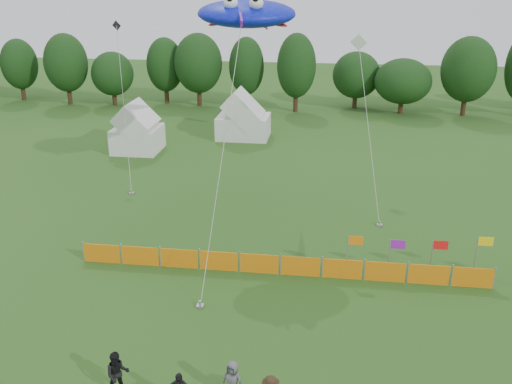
# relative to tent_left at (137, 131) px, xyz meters

# --- Properties ---
(treeline) EXTENTS (104.57, 8.78, 8.36)m
(treeline) POSITION_rel_tent_left_xyz_m (14.40, 17.28, 2.53)
(treeline) COLOR #382314
(treeline) RESTS_ON ground
(tent_left) EXTENTS (3.70, 3.70, 3.27)m
(tent_left) POSITION_rel_tent_left_xyz_m (0.00, 0.00, 0.00)
(tent_left) COLOR silver
(tent_left) RESTS_ON ground
(tent_right) EXTENTS (4.60, 3.68, 3.24)m
(tent_right) POSITION_rel_tent_left_xyz_m (7.96, 5.28, -0.01)
(tent_right) COLOR silver
(tent_right) RESTS_ON ground
(barrier_fence) EXTENTS (19.90, 0.06, 1.00)m
(barrier_fence) POSITION_rel_tent_left_xyz_m (13.60, -19.11, -1.15)
(barrier_fence) COLOR orange
(barrier_fence) RESTS_ON ground
(flag_row) EXTENTS (8.73, 0.75, 2.23)m
(flag_row) POSITION_rel_tent_left_xyz_m (20.96, -18.61, -0.25)
(flag_row) COLOR gray
(flag_row) RESTS_ON ground
(spectator_b) EXTENTS (1.02, 0.93, 1.70)m
(spectator_b) POSITION_rel_tent_left_xyz_m (8.93, -28.32, -0.80)
(spectator_b) COLOR black
(spectator_b) RESTS_ON ground
(spectator_e) EXTENTS (0.87, 0.71, 1.54)m
(spectator_e) POSITION_rel_tent_left_xyz_m (12.88, -28.04, -0.88)
(spectator_e) COLOR #545459
(spectator_e) RESTS_ON ground
(stingray_kite) EXTENTS (6.19, 17.41, 12.65)m
(stingray_kite) POSITION_rel_tent_left_xyz_m (11.05, -11.87, 10.02)
(stingray_kite) COLOR #111FF1
(stingray_kite) RESTS_ON ground
(small_kite_white) EXTENTS (2.23, 9.90, 9.91)m
(small_kite_white) POSITION_rel_tent_left_xyz_m (17.76, -5.97, 4.85)
(small_kite_white) COLOR white
(small_kite_white) RESTS_ON ground
(small_kite_dark) EXTENTS (3.24, 7.16, 10.58)m
(small_kite_dark) POSITION_rel_tent_left_xyz_m (1.36, -6.01, 3.75)
(small_kite_dark) COLOR black
(small_kite_dark) RESTS_ON ground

